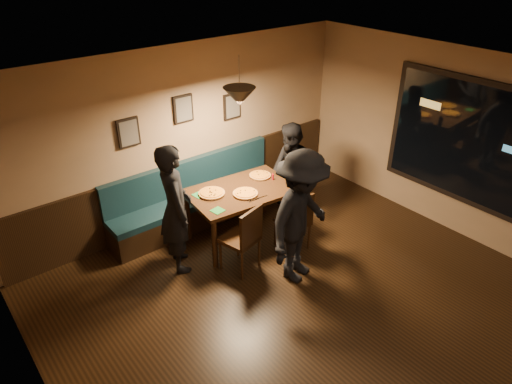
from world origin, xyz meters
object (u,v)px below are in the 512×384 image
at_px(diner_front, 301,218).
at_px(tabasco_bottle, 273,176).
at_px(chair_near_left, 240,237).
at_px(diner_left, 175,209).
at_px(chair_near_right, 293,220).
at_px(dining_table, 242,214).
at_px(booth_bench, 199,194).
at_px(diner_right, 290,172).
at_px(soda_glass, 289,181).

bearing_deg(diner_front, tabasco_bottle, 47.74).
bearing_deg(chair_near_left, diner_left, 122.71).
relative_size(chair_near_left, diner_left, 0.55).
bearing_deg(diner_left, diner_front, -118.43).
xyz_separation_m(diner_left, diner_front, (1.14, -1.22, 0.01)).
bearing_deg(chair_near_right, chair_near_left, 178.66).
bearing_deg(dining_table, chair_near_right, -52.19).
distance_m(diner_left, tabasco_bottle, 1.67).
bearing_deg(tabasco_bottle, diner_front, -114.55).
distance_m(dining_table, chair_near_left, 0.76).
xyz_separation_m(booth_bench, diner_right, (1.28, -0.76, 0.30)).
distance_m(booth_bench, diner_right, 1.51).
distance_m(booth_bench, chair_near_right, 1.62).
bearing_deg(soda_glass, diner_left, 169.02).
relative_size(dining_table, chair_near_right, 1.64).
bearing_deg(diner_front, chair_near_left, 110.95).
relative_size(diner_front, soda_glass, 12.07).
bearing_deg(diner_right, chair_near_left, -47.50).
distance_m(soda_glass, tabasco_bottle, 0.30).
bearing_deg(diner_left, tabasco_bottle, -73.01).
xyz_separation_m(chair_near_right, soda_glass, (0.22, 0.34, 0.44)).
height_order(diner_right, soda_glass, diner_right).
relative_size(diner_left, soda_glass, 11.95).
bearing_deg(soda_glass, booth_bench, 128.95).
height_order(diner_left, tabasco_bottle, diner_left).
distance_m(chair_near_left, diner_right, 1.64).
bearing_deg(chair_near_left, booth_bench, 66.96).
relative_size(booth_bench, diner_front, 1.60).
distance_m(dining_table, soda_glass, 0.88).
height_order(booth_bench, diner_front, diner_front).
bearing_deg(soda_glass, chair_near_right, -123.02).
bearing_deg(tabasco_bottle, diner_left, 178.30).
height_order(soda_glass, tabasco_bottle, soda_glass).
xyz_separation_m(dining_table, diner_front, (0.04, -1.22, 0.52)).
height_order(dining_table, chair_near_left, chair_near_left).
height_order(diner_left, diner_right, diner_left).
bearing_deg(diner_right, diner_front, -17.81).
height_order(diner_right, tabasco_bottle, diner_right).
bearing_deg(chair_near_left, tabasco_bottle, 12.76).
bearing_deg(tabasco_bottle, chair_near_right, -103.22).
bearing_deg(diner_front, booth_bench, 80.77).
distance_m(dining_table, diner_right, 1.08).
relative_size(booth_bench, tabasco_bottle, 25.59).
xyz_separation_m(chair_near_right, diner_front, (-0.39, -0.55, 0.46)).
bearing_deg(soda_glass, tabasco_bottle, 104.22).
xyz_separation_m(chair_near_left, chair_near_right, (0.90, -0.10, -0.03)).
relative_size(dining_table, diner_front, 0.83).
xyz_separation_m(soda_glass, tabasco_bottle, (-0.07, 0.29, -0.02)).
xyz_separation_m(booth_bench, diner_left, (-0.84, -0.79, 0.43)).
height_order(booth_bench, diner_right, diner_right).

